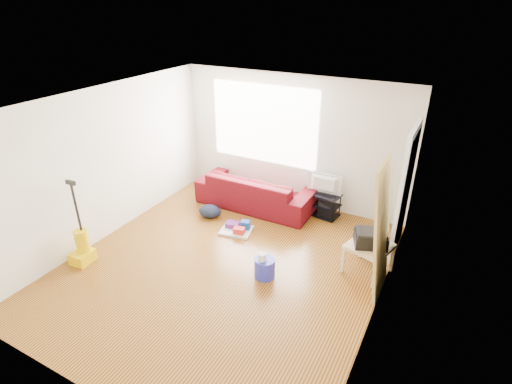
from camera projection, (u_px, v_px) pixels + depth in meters
The scene contains 13 objects.
room at pixel (231, 190), 5.65m from camera, with size 4.51×5.01×2.51m.
sofa at pixel (256, 206), 7.87m from camera, with size 2.27×0.89×0.66m, color #420411.
tv_stand at pixel (322, 204), 7.45m from camera, with size 0.69×0.46×0.44m.
tv at pixel (324, 184), 7.27m from camera, with size 0.65×0.09×0.38m, color black.
side_table at pixel (369, 249), 5.84m from camera, with size 0.71×0.71×0.47m.
printer at pixel (371, 238), 5.76m from camera, with size 0.55×0.49×0.24m.
bucket at pixel (265, 276), 5.90m from camera, with size 0.30×0.30×0.30m, color #292DBB.
toilet_paper at pixel (262, 265), 5.79m from camera, with size 0.12×0.12×0.11m, color silver.
cleaning_tray at pixel (237, 228), 7.00m from camera, with size 0.60×0.52×0.19m.
backpack at pixel (210, 216), 7.49m from camera, with size 0.42×0.34×0.23m, color black.
sneakers at pixel (367, 252), 6.37m from camera, with size 0.50×0.26×0.12m.
vacuum at pixel (82, 247), 6.13m from camera, with size 0.31×0.35×1.36m.
door_panel at pixel (372, 288), 5.67m from camera, with size 0.04×0.76×1.91m, color #B08A4B.
Camera 1 is at (2.77, -4.16, 3.74)m, focal length 28.00 mm.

